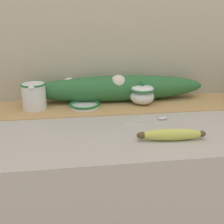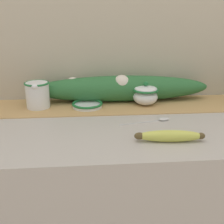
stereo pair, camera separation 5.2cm
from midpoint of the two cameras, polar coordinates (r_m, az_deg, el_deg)
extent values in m
cube|color=#B7B2AD|center=(1.28, 4.18, -21.21)|extent=(1.48, 0.62, 0.91)
cube|color=#B7AD99|center=(1.30, 2.70, 15.47)|extent=(2.28, 0.04, 2.40)
cube|color=tan|center=(1.21, 3.41, 1.34)|extent=(1.36, 0.24, 0.00)
cylinder|color=white|center=(1.20, -13.66, 3.36)|extent=(0.10, 0.10, 0.11)
torus|color=#1E7038|center=(1.18, -13.86, 5.71)|extent=(0.10, 0.10, 0.01)
torus|color=white|center=(1.25, -13.31, 4.50)|extent=(0.05, 0.01, 0.05)
ellipsoid|color=white|center=(1.14, -14.16, 5.03)|extent=(0.03, 0.02, 0.02)
ellipsoid|color=white|center=(1.22, 8.02, 3.02)|extent=(0.10, 0.10, 0.07)
torus|color=#1E7038|center=(1.21, 8.09, 4.45)|extent=(0.11, 0.11, 0.01)
ellipsoid|color=white|center=(1.21, 8.10, 4.70)|extent=(0.10, 0.10, 0.02)
sphere|color=#1E7038|center=(1.20, 8.15, 5.70)|extent=(0.02, 0.02, 0.02)
cylinder|color=white|center=(1.18, -3.77, 1.24)|extent=(0.12, 0.12, 0.01)
torus|color=#1E7038|center=(1.18, -3.78, 1.70)|extent=(0.13, 0.13, 0.01)
ellipsoid|color=#CCD156|center=(0.89, 13.39, -4.77)|extent=(0.21, 0.05, 0.04)
ellipsoid|color=brown|center=(0.88, 7.32, -4.88)|extent=(0.03, 0.02, 0.02)
ellipsoid|color=brown|center=(0.92, 19.17, -4.63)|extent=(0.03, 0.02, 0.02)
cube|color=silver|center=(1.03, 7.00, -2.19)|extent=(0.15, 0.04, 0.00)
ellipsoid|color=silver|center=(1.07, 11.87, -1.41)|extent=(0.05, 0.04, 0.01)
ellipsoid|color=#2D6B38|center=(1.25, 3.05, 4.79)|extent=(0.79, 0.13, 0.11)
sphere|color=silver|center=(1.25, -6.71, 5.51)|extent=(0.07, 0.07, 0.07)
sphere|color=silver|center=(1.23, 3.21, 5.92)|extent=(0.07, 0.07, 0.07)
sphere|color=silver|center=(1.31, 11.72, 5.73)|extent=(0.06, 0.06, 0.06)
camera|label=1|loc=(0.03, -88.48, 0.54)|focal=45.00mm
camera|label=2|loc=(0.03, 91.52, -0.54)|focal=45.00mm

